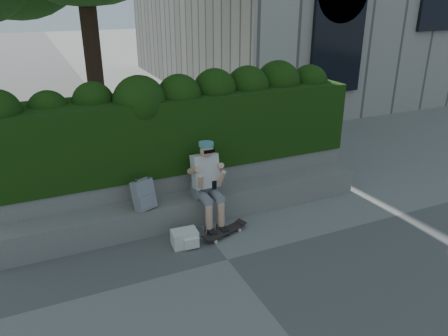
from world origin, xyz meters
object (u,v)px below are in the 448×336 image
person (207,181)px  skateboard (225,232)px  backpack_plaid (144,195)px  backpack_ground (185,238)px

person → skateboard: 0.83m
person → backpack_plaid: (-0.99, 0.08, -0.08)m
person → backpack_plaid: person is taller
skateboard → backpack_plaid: backpack_plaid is taller
person → backpack_ground: size_ratio=3.70×
person → backpack_plaid: 1.00m
backpack_plaid → backpack_ground: size_ratio=1.22×
backpack_plaid → backpack_ground: bearing=-73.9°
person → skateboard: size_ratio=1.87×
skateboard → backpack_plaid: 1.36m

